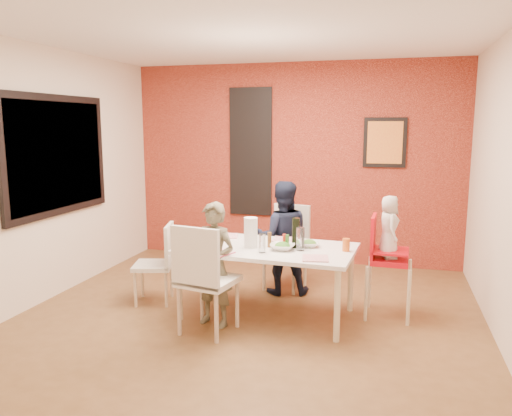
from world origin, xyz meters
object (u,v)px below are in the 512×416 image
(toddler, at_px, (389,227))
(wine_bottle, at_px, (296,233))
(chair_left, at_px, (160,259))
(child_far, at_px, (282,238))
(child_near, at_px, (214,265))
(high_chair, at_px, (385,256))
(chair_near, at_px, (203,274))
(dining_table, at_px, (267,253))
(chair_far, at_px, (288,242))
(paper_towel_roll, at_px, (251,233))

(toddler, xyz_separation_m, wine_bottle, (-0.87, -0.25, -0.06))
(chair_left, relative_size, toddler, 1.38)
(child_far, bearing_deg, child_near, 54.36)
(high_chair, distance_m, child_far, 1.19)
(chair_near, height_order, child_far, child_far)
(high_chair, bearing_deg, child_far, 71.89)
(child_far, bearing_deg, dining_table, 75.97)
(toddler, bearing_deg, high_chair, 72.96)
(chair_left, xyz_separation_m, child_far, (1.18, 0.64, 0.16))
(dining_table, distance_m, high_chair, 1.15)
(chair_near, bearing_deg, dining_table, -115.13)
(chair_far, relative_size, paper_towel_roll, 3.26)
(dining_table, height_order, chair_left, chair_left)
(chair_left, bearing_deg, toddler, 80.51)
(child_near, height_order, toddler, toddler)
(high_chair, bearing_deg, chair_left, 97.71)
(child_near, xyz_separation_m, wine_bottle, (0.69, 0.40, 0.26))
(chair_near, distance_m, high_chair, 1.80)
(dining_table, xyz_separation_m, child_near, (-0.42, -0.36, -0.05))
(toddler, height_order, paper_towel_roll, toddler)
(chair_left, bearing_deg, paper_towel_roll, 67.87)
(high_chair, bearing_deg, chair_far, 61.31)
(chair_left, xyz_separation_m, toddler, (2.33, 0.23, 0.43))
(chair_far, relative_size, chair_left, 1.13)
(chair_left, bearing_deg, wine_bottle, 74.01)
(child_near, bearing_deg, chair_left, 166.09)
(high_chair, distance_m, wine_bottle, 0.91)
(chair_far, xyz_separation_m, child_far, (-0.02, -0.24, 0.10))
(child_near, height_order, paper_towel_roll, child_near)
(chair_far, xyz_separation_m, chair_left, (-1.20, -0.88, -0.06))
(chair_left, bearing_deg, chair_near, 32.83)
(chair_far, bearing_deg, toddler, -19.39)
(child_near, bearing_deg, chair_near, -78.58)
(child_far, distance_m, toddler, 1.24)
(dining_table, bearing_deg, paper_towel_roll, -156.58)
(chair_far, height_order, child_far, child_far)
(toddler, relative_size, wine_bottle, 2.11)
(dining_table, xyz_separation_m, wine_bottle, (0.27, 0.04, 0.21))
(high_chair, xyz_separation_m, child_far, (-1.12, 0.41, 0.03))
(chair_near, bearing_deg, toddler, -139.80)
(chair_left, distance_m, wine_bottle, 1.51)
(chair_near, xyz_separation_m, toddler, (1.58, 0.91, 0.33))
(chair_near, xyz_separation_m, chair_left, (-0.75, 0.67, -0.09))
(child_near, xyz_separation_m, toddler, (1.56, 0.66, 0.31))
(chair_near, bearing_deg, chair_left, -31.67)
(child_near, xyz_separation_m, paper_towel_roll, (0.27, 0.30, 0.26))
(high_chair, bearing_deg, dining_table, 106.76)
(paper_towel_roll, bearing_deg, high_chair, 15.88)
(chair_left, height_order, child_near, child_near)
(chair_far, distance_m, high_chair, 1.28)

